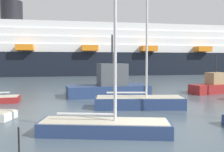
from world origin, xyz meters
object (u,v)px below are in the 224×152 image
(fishing_boat_1, at_px, (214,86))
(cruise_ship, at_px, (86,52))
(sailboat_6, at_px, (105,123))
(sailboat_1, at_px, (139,101))
(fishing_boat_0, at_px, (110,85))

(fishing_boat_1, bearing_deg, cruise_ship, 93.09)
(sailboat_6, bearing_deg, sailboat_1, 73.15)
(sailboat_6, height_order, cruise_ship, cruise_ship)
(sailboat_6, distance_m, fishing_boat_1, 19.00)
(sailboat_1, bearing_deg, cruise_ship, 100.58)
(sailboat_6, height_order, fishing_boat_1, sailboat_6)
(fishing_boat_0, bearing_deg, fishing_boat_1, -4.62)
(sailboat_6, distance_m, fishing_boat_0, 12.88)
(sailboat_1, bearing_deg, fishing_boat_1, 41.70)
(sailboat_6, bearing_deg, fishing_boat_1, 55.62)
(sailboat_6, distance_m, cruise_ship, 50.38)
(sailboat_6, relative_size, fishing_boat_0, 1.43)
(sailboat_6, height_order, fishing_boat_0, sailboat_6)
(sailboat_6, xyz_separation_m, fishing_boat_1, (13.77, 13.10, 0.23))
(sailboat_6, relative_size, fishing_boat_1, 2.08)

